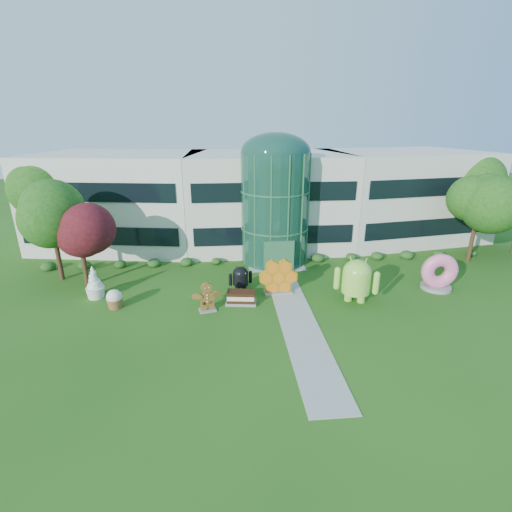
{
  "coord_description": "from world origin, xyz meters",
  "views": [
    {
      "loc": [
        -4.64,
        -20.43,
        12.2
      ],
      "look_at": [
        -2.23,
        6.0,
        2.6
      ],
      "focal_mm": 26.0,
      "sensor_mm": 36.0,
      "label": 1
    }
  ],
  "objects_px": {
    "android_green": "(357,277)",
    "android_black": "(240,276)",
    "gingerbread": "(207,297)",
    "donut": "(439,271)"
  },
  "relations": [
    {
      "from": "android_black",
      "to": "android_green",
      "type": "bearing_deg",
      "value": -32.34
    },
    {
      "from": "android_black",
      "to": "gingerbread",
      "type": "xyz_separation_m",
      "value": [
        -2.45,
        -3.18,
        -0.05
      ]
    },
    {
      "from": "android_green",
      "to": "gingerbread",
      "type": "distance_m",
      "value": 10.59
    },
    {
      "from": "android_green",
      "to": "android_black",
      "type": "xyz_separation_m",
      "value": [
        -8.11,
        2.7,
        -0.75
      ]
    },
    {
      "from": "donut",
      "to": "android_green",
      "type": "bearing_deg",
      "value": -162.06
    },
    {
      "from": "android_green",
      "to": "gingerbread",
      "type": "xyz_separation_m",
      "value": [
        -10.55,
        -0.48,
        -0.8
      ]
    },
    {
      "from": "android_green",
      "to": "android_black",
      "type": "relative_size",
      "value": 1.69
    },
    {
      "from": "android_black",
      "to": "gingerbread",
      "type": "bearing_deg",
      "value": -141.51
    },
    {
      "from": "android_black",
      "to": "gingerbread",
      "type": "distance_m",
      "value": 4.01
    },
    {
      "from": "android_green",
      "to": "android_black",
      "type": "bearing_deg",
      "value": -174.55
    }
  ]
}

